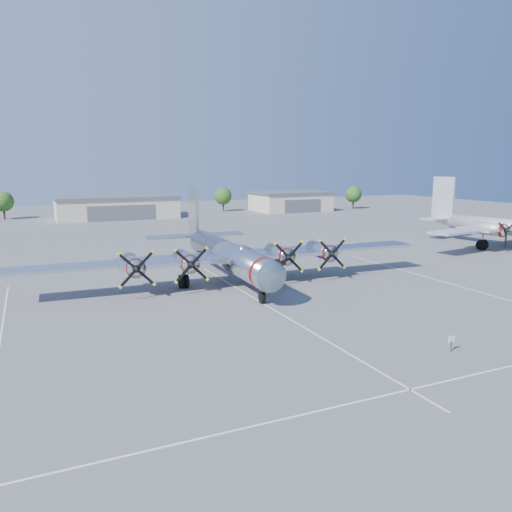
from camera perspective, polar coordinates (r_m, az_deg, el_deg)
name	(u,v)px	position (r m, az deg, el deg)	size (l,w,h in m)	color
ground	(254,298)	(48.69, -0.19, -4.86)	(260.00, 260.00, 0.00)	#555557
parking_lines	(262,303)	(47.16, 0.69, -5.37)	(60.00, 50.08, 0.01)	silver
hangar_center	(117,207)	(126.70, -15.63, 5.42)	(28.60, 14.60, 5.40)	beige
hangar_east	(290,201)	(142.14, 3.95, 6.28)	(20.60, 14.60, 5.40)	beige
tree_west	(3,202)	(133.26, -26.93, 5.57)	(4.80, 4.80, 6.64)	#382619
tree_east	(223,196)	(140.08, -3.77, 6.84)	(4.80, 4.80, 6.64)	#382619
tree_far_east	(353,194)	(150.93, 11.07, 6.92)	(4.80, 4.80, 6.64)	#382619
main_bomber_b29	(226,280)	(56.60, -3.50, -2.72)	(45.22, 30.93, 10.00)	silver
twin_engine_east	(493,246)	(88.95, 25.45, 1.09)	(33.99, 24.44, 10.77)	#B0B1B5
info_placard	(452,341)	(37.58, 21.45, -9.01)	(0.59, 0.06, 1.12)	black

